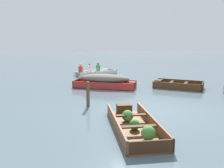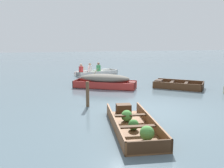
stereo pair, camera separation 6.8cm
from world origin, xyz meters
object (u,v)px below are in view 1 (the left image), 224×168
at_px(rowboat_white_with_crew, 93,72).
at_px(skiff_red_near_moored, 105,80).
at_px(dinghy_wooden_brown_foreground, 134,124).
at_px(mooring_post, 88,94).
at_px(skiff_dark_varnish_mid_moored, 176,85).

bearing_deg(rowboat_white_with_crew, skiff_red_near_moored, -91.72).
height_order(skiff_red_near_moored, rowboat_white_with_crew, rowboat_white_with_crew).
bearing_deg(rowboat_white_with_crew, dinghy_wooden_brown_foreground, -93.25).
height_order(skiff_red_near_moored, mooring_post, mooring_post).
relative_size(rowboat_white_with_crew, mooring_post, 3.29).
bearing_deg(mooring_post, skiff_dark_varnish_mid_moored, 27.06).
bearing_deg(skiff_red_near_moored, mooring_post, -112.37).
xyz_separation_m(skiff_red_near_moored, mooring_post, (-1.44, -3.49, 0.07)).
distance_m(dinghy_wooden_brown_foreground, skiff_dark_varnish_mid_moored, 6.69).
xyz_separation_m(dinghy_wooden_brown_foreground, rowboat_white_with_crew, (0.62, 10.87, 0.06)).
distance_m(skiff_red_near_moored, mooring_post, 3.77).
height_order(rowboat_white_with_crew, mooring_post, mooring_post).
bearing_deg(skiff_dark_varnish_mid_moored, dinghy_wooden_brown_foreground, -128.09).
relative_size(skiff_red_near_moored, rowboat_white_with_crew, 1.05).
relative_size(skiff_dark_varnish_mid_moored, mooring_post, 2.77).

